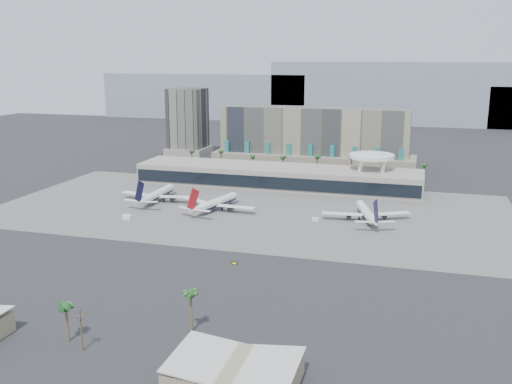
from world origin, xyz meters
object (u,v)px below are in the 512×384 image
(service_vehicle_a, at_px, (127,217))
(service_vehicle_b, at_px, (315,219))
(utility_pole, at_px, (81,326))
(airliner_left, at_px, (157,194))
(airliner_centre, at_px, (216,203))
(airliner_right, at_px, (367,213))
(taxiway_sign, at_px, (235,263))

(service_vehicle_a, xyz_separation_m, service_vehicle_b, (87.61, 22.21, -0.28))
(utility_pole, height_order, airliner_left, airliner_left)
(airliner_centre, bearing_deg, utility_pole, -69.07)
(airliner_left, relative_size, airliner_right, 1.07)
(airliner_centre, height_order, airliner_right, airliner_centre)
(service_vehicle_b, bearing_deg, airliner_centre, 170.06)
(airliner_right, xyz_separation_m, service_vehicle_b, (-23.34, -7.39, -3.03))
(taxiway_sign, bearing_deg, airliner_centre, 120.24)
(airliner_centre, distance_m, taxiway_sign, 78.72)
(airliner_left, distance_m, airliner_centre, 37.17)
(service_vehicle_a, bearing_deg, airliner_right, 23.26)
(airliner_left, distance_m, airliner_right, 112.20)
(utility_pole, distance_m, airliner_left, 160.07)
(airliner_centre, relative_size, taxiway_sign, 18.65)
(airliner_left, bearing_deg, utility_pole, -70.57)
(utility_pole, bearing_deg, service_vehicle_a, 113.19)
(service_vehicle_b, bearing_deg, utility_pole, -109.55)
(airliner_right, bearing_deg, service_vehicle_b, -179.41)
(airliner_left, relative_size, service_vehicle_b, 14.52)
(airliner_centre, height_order, service_vehicle_a, airliner_centre)
(airliner_centre, xyz_separation_m, taxiway_sign, (33.49, -71.16, -3.36))
(airliner_right, bearing_deg, utility_pole, -129.65)
(airliner_centre, distance_m, airliner_right, 75.75)
(airliner_left, relative_size, service_vehicle_a, 10.25)
(service_vehicle_b, distance_m, taxiway_sign, 68.68)
(airliner_left, height_order, airliner_centre, airliner_left)
(service_vehicle_a, relative_size, taxiway_sign, 1.90)
(airliner_right, xyz_separation_m, service_vehicle_a, (-110.94, -29.60, -2.75))
(airliner_centre, xyz_separation_m, service_vehicle_b, (52.38, -5.12, -3.08))
(airliner_centre, relative_size, service_vehicle_b, 13.88)
(service_vehicle_a, distance_m, service_vehicle_b, 90.38)
(airliner_left, xyz_separation_m, service_vehicle_a, (1.12, -35.13, -2.89))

